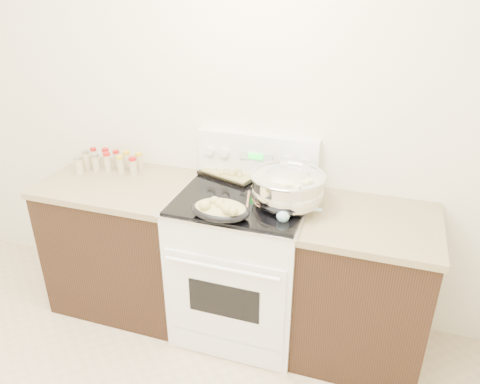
% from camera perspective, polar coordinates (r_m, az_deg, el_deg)
% --- Properties ---
extents(counter_left, '(0.93, 0.67, 0.92)m').
position_cam_1_polar(counter_left, '(3.26, -13.73, -6.00)').
color(counter_left, black).
rests_on(counter_left, ground).
extents(counter_right, '(0.73, 0.67, 0.92)m').
position_cam_1_polar(counter_right, '(2.86, 14.71, -11.26)').
color(counter_right, black).
rests_on(counter_right, ground).
extents(kitchen_range, '(0.78, 0.73, 1.22)m').
position_cam_1_polar(kitchen_range, '(2.93, 0.34, -8.50)').
color(kitchen_range, white).
rests_on(kitchen_range, ground).
extents(mixing_bowl, '(0.49, 0.49, 0.24)m').
position_cam_1_polar(mixing_bowl, '(2.58, 5.78, 0.34)').
color(mixing_bowl, silver).
rests_on(mixing_bowl, kitchen_range).
extents(roasting_pan, '(0.33, 0.24, 0.12)m').
position_cam_1_polar(roasting_pan, '(2.47, -2.43, -2.10)').
color(roasting_pan, black).
rests_on(roasting_pan, kitchen_range).
extents(baking_sheet, '(0.44, 0.37, 0.06)m').
position_cam_1_polar(baking_sheet, '(2.97, -0.94, 2.43)').
color(baking_sheet, black).
rests_on(baking_sheet, kitchen_range).
extents(wooden_spoon, '(0.09, 0.25, 0.04)m').
position_cam_1_polar(wooden_spoon, '(2.57, 0.16, -1.71)').
color(wooden_spoon, '#A9704D').
rests_on(wooden_spoon, kitchen_range).
extents(blue_ladle, '(0.22, 0.17, 0.09)m').
position_cam_1_polar(blue_ladle, '(2.46, 5.62, -2.78)').
color(blue_ladle, '#90C5D8').
rests_on(blue_ladle, kitchen_range).
extents(spice_jars, '(0.40, 0.24, 0.13)m').
position_cam_1_polar(spice_jars, '(3.20, -15.66, 3.63)').
color(spice_jars, '#BFB28C').
rests_on(spice_jars, counter_left).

